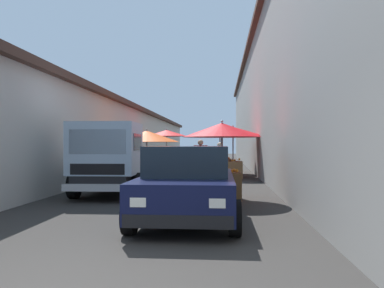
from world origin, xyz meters
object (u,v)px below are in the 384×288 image
object	(u,v)px
hatchback_car	(189,182)
vendor_in_shade	(220,159)
fruit_stall_far_left	(221,137)
fruit_stall_mid_lane	(223,139)
fruit_stall_far_right	(233,136)
fruit_stall_near_right	(147,140)
vendor_by_crates	(201,157)
delivery_truck	(112,160)
fruit_stall_near_left	(166,138)

from	to	relation	value
hatchback_car	vendor_in_shade	bearing A→B (deg)	-4.50
fruit_stall_far_left	hatchback_car	world-z (taller)	fruit_stall_far_left
fruit_stall_mid_lane	fruit_stall_far_right	xyz separation A→B (m)	(6.91, -0.47, 0.24)
fruit_stall_near_right	vendor_by_crates	size ratio (longest dim) A/B	1.60
delivery_truck	fruit_stall_near_left	bearing A→B (deg)	-0.85
fruit_stall_near_right	vendor_by_crates	distance (m)	2.30
fruit_stall_far_left	delivery_truck	size ratio (longest dim) A/B	0.53
hatchback_car	fruit_stall_near_left	bearing A→B (deg)	10.36
fruit_stall_far_right	fruit_stall_near_right	world-z (taller)	fruit_stall_far_right
fruit_stall_far_left	vendor_by_crates	world-z (taller)	fruit_stall_far_left
fruit_stall_far_left	fruit_stall_far_right	bearing A→B (deg)	-166.52
fruit_stall_mid_lane	vendor_by_crates	xyz separation A→B (m)	(5.24, 0.91, -0.65)
delivery_truck	vendor_in_shade	bearing A→B (deg)	-37.68
fruit_stall_near_left	fruit_stall_far_left	world-z (taller)	fruit_stall_far_left
delivery_truck	vendor_by_crates	xyz separation A→B (m)	(4.67, -2.31, -0.06)
hatchback_car	vendor_in_shade	distance (m)	7.33
fruit_stall_mid_lane	delivery_truck	distance (m)	3.32
fruit_stall_mid_lane	vendor_by_crates	bearing A→B (deg)	9.81
fruit_stall_mid_lane	fruit_stall_near_right	world-z (taller)	fruit_stall_mid_lane
fruit_stall_mid_lane	fruit_stall_near_left	world-z (taller)	fruit_stall_near_left
fruit_stall_near_left	fruit_stall_near_right	size ratio (longest dim) A/B	0.88
vendor_by_crates	delivery_truck	bearing A→B (deg)	153.63
fruit_stall_far_right	fruit_stall_mid_lane	bearing A→B (deg)	176.07
fruit_stall_far_left	vendor_by_crates	bearing A→B (deg)	168.75
fruit_stall_far_right	fruit_stall_near_left	bearing A→B (deg)	45.78
vendor_in_shade	delivery_truck	bearing A→B (deg)	142.32
hatchback_car	vendor_in_shade	xyz separation A→B (m)	(7.30, -0.58, 0.16)
vendor_by_crates	fruit_stall_far_right	bearing A→B (deg)	-39.66
vendor_by_crates	vendor_in_shade	size ratio (longest dim) A/B	1.07
fruit_stall_near_right	fruit_stall_far_left	world-z (taller)	fruit_stall_far_left
delivery_truck	vendor_by_crates	size ratio (longest dim) A/B	2.95
fruit_stall_near_left	delivery_truck	bearing A→B (deg)	179.15
fruit_stall_mid_lane	fruit_stall_far_right	size ratio (longest dim) A/B	0.75
fruit_stall_mid_lane	fruit_stall_near_left	distance (m)	10.81
delivery_truck	vendor_by_crates	distance (m)	5.21
delivery_truck	fruit_stall_near_right	bearing A→B (deg)	-1.48
hatchback_car	vendor_by_crates	world-z (taller)	vendor_by_crates
fruit_stall_near_left	hatchback_car	xyz separation A→B (m)	(-13.06, -2.39, -1.09)
fruit_stall_near_left	vendor_by_crates	distance (m)	5.62
fruit_stall_mid_lane	delivery_truck	bearing A→B (deg)	79.86
fruit_stall_far_right	delivery_truck	world-z (taller)	fruit_stall_far_right
fruit_stall_mid_lane	fruit_stall_far_right	distance (m)	6.93
fruit_stall_far_left	hatchback_car	distance (m)	12.07
fruit_stall_near_left	fruit_stall_near_right	xyz separation A→B (m)	(-5.24, 0.03, -0.18)
hatchback_car	vendor_by_crates	bearing A→B (deg)	1.59
fruit_stall_near_left	fruit_stall_far_left	size ratio (longest dim) A/B	0.90
fruit_stall_near_left	fruit_stall_near_right	world-z (taller)	fruit_stall_near_left
hatchback_car	fruit_stall_far_left	bearing A→B (deg)	-2.80
fruit_stall_far_right	vendor_by_crates	world-z (taller)	fruit_stall_far_right
hatchback_car	vendor_in_shade	world-z (taller)	vendor_in_shade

